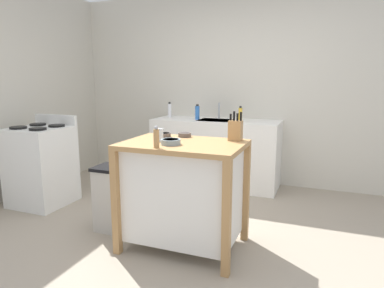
{
  "coord_description": "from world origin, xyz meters",
  "views": [
    {
      "loc": [
        1.1,
        -2.64,
        1.45
      ],
      "look_at": [
        0.01,
        0.15,
        0.87
      ],
      "focal_mm": 32.22,
      "sensor_mm": 36.0,
      "label": 1
    }
  ],
  "objects_px": {
    "bowl_ceramic_small": "(165,135)",
    "knife_block": "(235,130)",
    "bottle_hand_soap": "(240,114)",
    "sink_faucet": "(219,111)",
    "bowl_stoneware_deep": "(185,135)",
    "drinking_cup": "(159,135)",
    "trash_bin": "(115,198)",
    "bottle_spray_cleaner": "(197,112)",
    "stove": "(41,165)",
    "bowl_ceramic_wide": "(171,142)",
    "pepper_grinder": "(156,138)",
    "bottle_dish_soap": "(170,110)",
    "kitchen_island": "(183,189)"
  },
  "relations": [
    {
      "from": "bottle_hand_soap",
      "to": "stove",
      "type": "relative_size",
      "value": 0.19
    },
    {
      "from": "trash_bin",
      "to": "bottle_spray_cleaner",
      "type": "relative_size",
      "value": 3.07
    },
    {
      "from": "sink_faucet",
      "to": "stove",
      "type": "distance_m",
      "value": 2.35
    },
    {
      "from": "bowl_ceramic_small",
      "to": "pepper_grinder",
      "type": "relative_size",
      "value": 0.66
    },
    {
      "from": "bowl_stoneware_deep",
      "to": "bowl_ceramic_small",
      "type": "bearing_deg",
      "value": -156.11
    },
    {
      "from": "sink_faucet",
      "to": "stove",
      "type": "xyz_separation_m",
      "value": [
        -1.65,
        -1.57,
        -0.55
      ]
    },
    {
      "from": "drinking_cup",
      "to": "sink_faucet",
      "type": "distance_m",
      "value": 1.96
    },
    {
      "from": "knife_block",
      "to": "trash_bin",
      "type": "bearing_deg",
      "value": -170.7
    },
    {
      "from": "bowl_ceramic_small",
      "to": "drinking_cup",
      "type": "bearing_deg",
      "value": -76.91
    },
    {
      "from": "stove",
      "to": "bottle_spray_cleaner",
      "type": "bearing_deg",
      "value": 44.25
    },
    {
      "from": "bowl_stoneware_deep",
      "to": "trash_bin",
      "type": "relative_size",
      "value": 0.19
    },
    {
      "from": "bowl_ceramic_small",
      "to": "bowl_ceramic_wide",
      "type": "relative_size",
      "value": 0.71
    },
    {
      "from": "drinking_cup",
      "to": "bowl_ceramic_small",
      "type": "bearing_deg",
      "value": 103.09
    },
    {
      "from": "bowl_ceramic_wide",
      "to": "stove",
      "type": "height_order",
      "value": "stove"
    },
    {
      "from": "knife_block",
      "to": "pepper_grinder",
      "type": "bearing_deg",
      "value": -132.03
    },
    {
      "from": "pepper_grinder",
      "to": "bottle_spray_cleaner",
      "type": "bearing_deg",
      "value": 101.74
    },
    {
      "from": "knife_block",
      "to": "bowl_stoneware_deep",
      "type": "relative_size",
      "value": 2.11
    },
    {
      "from": "pepper_grinder",
      "to": "bottle_dish_soap",
      "type": "xyz_separation_m",
      "value": [
        -0.89,
        2.16,
        -0.01
      ]
    },
    {
      "from": "sink_faucet",
      "to": "trash_bin",
      "type": "bearing_deg",
      "value": -103.72
    },
    {
      "from": "bowl_ceramic_wide",
      "to": "bottle_spray_cleaner",
      "type": "height_order",
      "value": "bottle_spray_cleaner"
    },
    {
      "from": "knife_block",
      "to": "trash_bin",
      "type": "xyz_separation_m",
      "value": [
        -1.12,
        -0.18,
        -0.7
      ]
    },
    {
      "from": "bottle_dish_soap",
      "to": "stove",
      "type": "height_order",
      "value": "bottle_dish_soap"
    },
    {
      "from": "bowl_stoneware_deep",
      "to": "bottle_hand_soap",
      "type": "height_order",
      "value": "bottle_hand_soap"
    },
    {
      "from": "bowl_ceramic_small",
      "to": "knife_block",
      "type": "bearing_deg",
      "value": 5.72
    },
    {
      "from": "kitchen_island",
      "to": "bowl_stoneware_deep",
      "type": "distance_m",
      "value": 0.51
    },
    {
      "from": "pepper_grinder",
      "to": "trash_bin",
      "type": "bearing_deg",
      "value": 151.23
    },
    {
      "from": "kitchen_island",
      "to": "bowl_ceramic_wide",
      "type": "relative_size",
      "value": 6.29
    },
    {
      "from": "pepper_grinder",
      "to": "sink_faucet",
      "type": "xyz_separation_m",
      "value": [
        -0.18,
        2.23,
        0.0
      ]
    },
    {
      "from": "kitchen_island",
      "to": "drinking_cup",
      "type": "height_order",
      "value": "drinking_cup"
    },
    {
      "from": "knife_block",
      "to": "drinking_cup",
      "type": "bearing_deg",
      "value": -156.13
    },
    {
      "from": "drinking_cup",
      "to": "trash_bin",
      "type": "height_order",
      "value": "drinking_cup"
    },
    {
      "from": "bowl_stoneware_deep",
      "to": "pepper_grinder",
      "type": "height_order",
      "value": "pepper_grinder"
    },
    {
      "from": "bowl_stoneware_deep",
      "to": "sink_faucet",
      "type": "xyz_separation_m",
      "value": [
        -0.19,
        1.69,
        0.06
      ]
    },
    {
      "from": "sink_faucet",
      "to": "bottle_spray_cleaner",
      "type": "relative_size",
      "value": 1.07
    },
    {
      "from": "kitchen_island",
      "to": "drinking_cup",
      "type": "distance_m",
      "value": 0.51
    },
    {
      "from": "bowl_stoneware_deep",
      "to": "stove",
      "type": "distance_m",
      "value": 1.91
    },
    {
      "from": "bottle_hand_soap",
      "to": "bowl_stoneware_deep",
      "type": "bearing_deg",
      "value": -95.85
    },
    {
      "from": "knife_block",
      "to": "bottle_hand_soap",
      "type": "distance_m",
      "value": 1.55
    },
    {
      "from": "bowl_stoneware_deep",
      "to": "sink_faucet",
      "type": "relative_size",
      "value": 0.53
    },
    {
      "from": "bowl_ceramic_small",
      "to": "bowl_stoneware_deep",
      "type": "height_order",
      "value": "same"
    },
    {
      "from": "bottle_hand_soap",
      "to": "pepper_grinder",
      "type": "bearing_deg",
      "value": -94.54
    },
    {
      "from": "bowl_ceramic_wide",
      "to": "drinking_cup",
      "type": "bearing_deg",
      "value": 145.11
    },
    {
      "from": "knife_block",
      "to": "drinking_cup",
      "type": "height_order",
      "value": "knife_block"
    },
    {
      "from": "bottle_hand_soap",
      "to": "sink_faucet",
      "type": "bearing_deg",
      "value": 152.0
    },
    {
      "from": "kitchen_island",
      "to": "knife_block",
      "type": "bearing_deg",
      "value": 33.03
    },
    {
      "from": "kitchen_island",
      "to": "bottle_dish_soap",
      "type": "bearing_deg",
      "value": 117.95
    },
    {
      "from": "bowl_ceramic_wide",
      "to": "bowl_ceramic_small",
      "type": "bearing_deg",
      "value": 123.37
    },
    {
      "from": "drinking_cup",
      "to": "trash_bin",
      "type": "bearing_deg",
      "value": 171.48
    },
    {
      "from": "bowl_ceramic_wide",
      "to": "bottle_hand_soap",
      "type": "height_order",
      "value": "bottle_hand_soap"
    },
    {
      "from": "sink_faucet",
      "to": "bottle_hand_soap",
      "type": "height_order",
      "value": "sink_faucet"
    }
  ]
}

